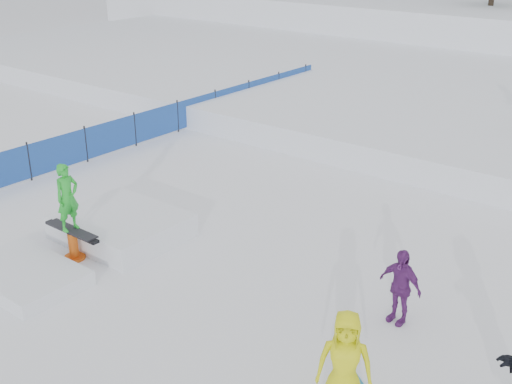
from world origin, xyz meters
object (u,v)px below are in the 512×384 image
Objects in this scene: jib_rail_feature at (96,236)px; safety_fence at (178,116)px; spectator_yellow at (345,363)px; spectator_purple at (400,286)px.

safety_fence is at bearing 122.86° from jib_rail_feature.
jib_rail_feature reaches higher than safety_fence.
safety_fence is 8.55m from jib_rail_feature.
spectator_yellow is 6.87m from jib_rail_feature.
spectator_purple is 2.58m from spectator_yellow.
jib_rail_feature reaches higher than spectator_purple.
spectator_yellow is at bearing -72.56° from spectator_purple.
spectator_yellow is 0.37× the size of jib_rail_feature.
safety_fence is at bearing 115.18° from spectator_yellow.
spectator_purple is at bearing -27.13° from safety_fence.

